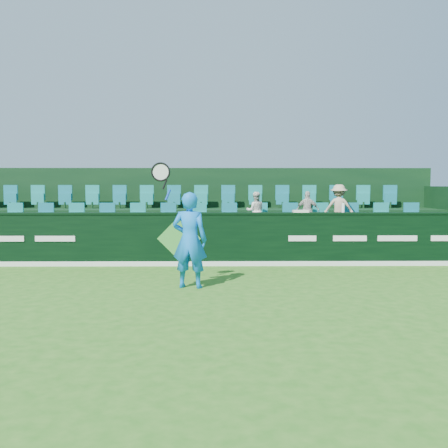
{
  "coord_description": "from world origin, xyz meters",
  "views": [
    {
      "loc": [
        1.0,
        -8.55,
        2.04
      ],
      "look_at": [
        1.12,
        2.8,
        1.15
      ],
      "focal_mm": 40.0,
      "sensor_mm": 36.0,
      "label": 1
    }
  ],
  "objects_px": {
    "spectator_middle": "(308,211)",
    "drinks_bottle": "(343,208)",
    "spectator_left": "(255,211)",
    "spectator_right": "(339,207)",
    "tennis_player": "(189,239)",
    "towel": "(300,211)"
  },
  "relations": [
    {
      "from": "spectator_middle",
      "to": "towel",
      "type": "distance_m",
      "value": 1.18
    },
    {
      "from": "spectator_middle",
      "to": "towel",
      "type": "relative_size",
      "value": 2.77
    },
    {
      "from": "spectator_left",
      "to": "spectator_right",
      "type": "distance_m",
      "value": 2.3
    },
    {
      "from": "towel",
      "to": "spectator_left",
      "type": "bearing_deg",
      "value": 133.29
    },
    {
      "from": "spectator_left",
      "to": "drinks_bottle",
      "type": "distance_m",
      "value": 2.42
    },
    {
      "from": "spectator_middle",
      "to": "spectator_right",
      "type": "distance_m",
      "value": 0.86
    },
    {
      "from": "spectator_right",
      "to": "towel",
      "type": "bearing_deg",
      "value": 54.09
    },
    {
      "from": "towel",
      "to": "drinks_bottle",
      "type": "relative_size",
      "value": 1.61
    },
    {
      "from": "tennis_player",
      "to": "towel",
      "type": "height_order",
      "value": "tennis_player"
    },
    {
      "from": "spectator_left",
      "to": "drinks_bottle",
      "type": "xyz_separation_m",
      "value": [
        2.14,
        -1.12,
        0.14
      ]
    },
    {
      "from": "tennis_player",
      "to": "spectator_middle",
      "type": "relative_size",
      "value": 2.37
    },
    {
      "from": "tennis_player",
      "to": "towel",
      "type": "bearing_deg",
      "value": 45.95
    },
    {
      "from": "drinks_bottle",
      "to": "spectator_left",
      "type": "bearing_deg",
      "value": 152.33
    },
    {
      "from": "tennis_player",
      "to": "spectator_left",
      "type": "bearing_deg",
      "value": 67.56
    },
    {
      "from": "spectator_right",
      "to": "drinks_bottle",
      "type": "bearing_deg",
      "value": 93.93
    },
    {
      "from": "spectator_right",
      "to": "drinks_bottle",
      "type": "height_order",
      "value": "spectator_right"
    },
    {
      "from": "spectator_left",
      "to": "towel",
      "type": "bearing_deg",
      "value": 133.79
    },
    {
      "from": "spectator_middle",
      "to": "drinks_bottle",
      "type": "xyz_separation_m",
      "value": [
        0.7,
        -1.12,
        0.13
      ]
    },
    {
      "from": "tennis_player",
      "to": "spectator_left",
      "type": "xyz_separation_m",
      "value": [
        1.59,
        3.86,
        0.36
      ]
    },
    {
      "from": "drinks_bottle",
      "to": "spectator_right",
      "type": "bearing_deg",
      "value": 81.95
    },
    {
      "from": "spectator_left",
      "to": "towel",
      "type": "height_order",
      "value": "spectator_left"
    },
    {
      "from": "spectator_right",
      "to": "drinks_bottle",
      "type": "xyz_separation_m",
      "value": [
        -0.16,
        -1.12,
        0.04
      ]
    }
  ]
}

